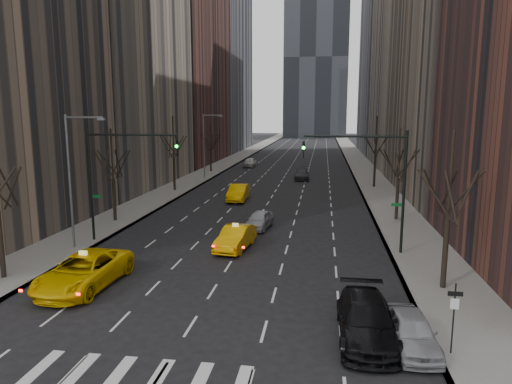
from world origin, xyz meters
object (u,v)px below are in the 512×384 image
at_px(parked_sedan_silver, 411,331).
at_px(taxi_sedan, 236,238).
at_px(parked_suv_black, 366,320).
at_px(taxi_suv, 84,271).
at_px(silver_sedan_ahead, 259,220).

bearing_deg(parked_sedan_silver, taxi_sedan, 123.92).
relative_size(taxi_sedan, parked_suv_black, 0.85).
bearing_deg(taxi_suv, silver_sedan_ahead, 64.91).
xyz_separation_m(taxi_suv, taxi_sedan, (6.68, 8.08, -0.11)).
distance_m(taxi_sedan, parked_suv_black, 14.01).
bearing_deg(parked_suv_black, taxi_sedan, 123.15).
bearing_deg(parked_suv_black, silver_sedan_ahead, 111.21).
bearing_deg(taxi_suv, parked_suv_black, -10.79).
distance_m(taxi_suv, silver_sedan_ahead, 15.80).
bearing_deg(taxi_sedan, parked_suv_black, -49.01).
distance_m(parked_suv_black, parked_sedan_silver, 1.79).
distance_m(silver_sedan_ahead, parked_sedan_silver, 20.00).
bearing_deg(taxi_sedan, parked_sedan_silver, -44.85).
height_order(silver_sedan_ahead, parked_suv_black, parked_suv_black).
bearing_deg(taxi_suv, parked_sedan_silver, -11.18).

